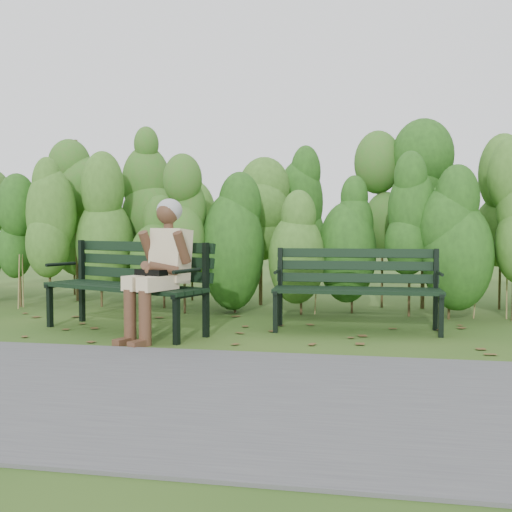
# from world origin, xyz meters

# --- Properties ---
(ground) EXTENTS (80.00, 80.00, 0.00)m
(ground) POSITION_xyz_m (0.00, 0.00, 0.00)
(ground) COLOR #244716
(footpath) EXTENTS (60.00, 2.50, 0.01)m
(footpath) POSITION_xyz_m (0.00, -2.20, 0.01)
(footpath) COLOR #474749
(footpath) RESTS_ON ground
(hedge_band) EXTENTS (11.04, 1.67, 2.42)m
(hedge_band) POSITION_xyz_m (0.00, 1.86, 1.26)
(hedge_band) COLOR #47381E
(hedge_band) RESTS_ON ground
(leaf_litter) EXTENTS (6.08, 2.18, 0.01)m
(leaf_litter) POSITION_xyz_m (-0.05, -0.29, 0.00)
(leaf_litter) COLOR brown
(leaf_litter) RESTS_ON ground
(bench_left) EXTENTS (1.90, 1.23, 0.91)m
(bench_left) POSITION_xyz_m (-1.22, -0.08, 0.53)
(bench_left) COLOR black
(bench_left) RESTS_ON ground
(bench_right) EXTENTS (1.68, 0.58, 0.84)m
(bench_right) POSITION_xyz_m (1.04, 0.36, 0.49)
(bench_right) COLOR black
(bench_right) RESTS_ON ground
(seated_woman) EXTENTS (0.62, 0.83, 1.33)m
(seated_woman) POSITION_xyz_m (-0.76, -0.47, 0.75)
(seated_woman) COLOR beige
(seated_woman) RESTS_ON ground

